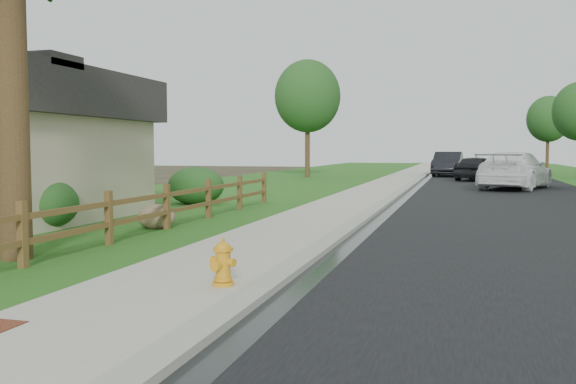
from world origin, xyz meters
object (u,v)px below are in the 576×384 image
(ranch_fence, at_px, (140,210))
(fire_hydrant, at_px, (223,264))
(white_suv, at_px, (515,170))
(dark_car_mid, at_px, (477,168))

(ranch_fence, relative_size, fire_hydrant, 26.86)
(fire_hydrant, bearing_deg, white_suv, 76.83)
(ranch_fence, distance_m, fire_hydrant, 5.36)
(fire_hydrant, xyz_separation_m, white_suv, (5.46, 23.34, 0.51))
(fire_hydrant, height_order, white_suv, white_suv)
(ranch_fence, xyz_separation_m, dark_car_mid, (7.41, 27.17, 0.15))
(ranch_fence, height_order, white_suv, white_suv)
(dark_car_mid, bearing_deg, white_suv, 118.70)
(ranch_fence, bearing_deg, dark_car_mid, 74.76)
(ranch_fence, distance_m, white_suv, 21.26)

